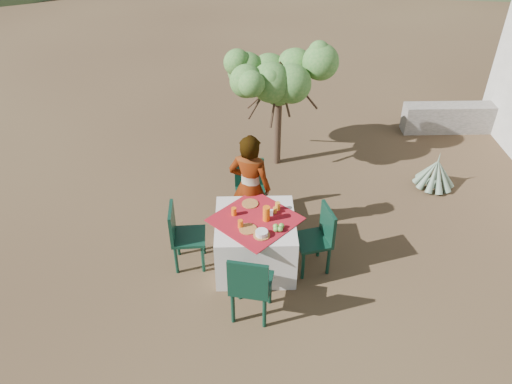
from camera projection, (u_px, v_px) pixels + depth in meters
ground at (302, 251)px, 6.96m from camera, size 160.00×160.00×0.00m
table at (255, 242)px, 6.55m from camera, size 1.30×1.30×0.76m
chair_far at (250, 187)px, 7.32m from camera, size 0.47×0.47×0.93m
chair_near at (250, 285)px, 5.69m from camera, size 0.55×0.55×1.00m
chair_left at (182, 234)px, 6.47m from camera, size 0.45×0.45×0.93m
chair_right at (318, 236)px, 6.43m from camera, size 0.52×0.52×0.93m
person at (250, 188)px, 6.80m from camera, size 0.68×0.56×1.62m
shrub_tree at (282, 82)px, 8.02m from camera, size 1.60×1.57×1.88m
agave at (435, 174)px, 8.12m from camera, size 0.66×0.67×0.70m
stone_wall at (470, 118)px, 9.63m from camera, size 2.60×0.35×0.55m
plate_far at (250, 204)px, 6.58m from camera, size 0.22×0.22×0.01m
plate_near at (248, 229)px, 6.16m from camera, size 0.22×0.22×0.01m
glass_far at (234, 211)px, 6.37m from camera, size 0.07×0.07×0.11m
glass_near at (240, 224)px, 6.17m from camera, size 0.07×0.07×0.11m
juice_pitcher at (266, 214)px, 6.25m from camera, size 0.09×0.09×0.20m
bowl_plate at (262, 235)px, 6.06m from camera, size 0.21×0.21×0.01m
white_bowl at (262, 233)px, 6.04m from camera, size 0.15×0.15×0.06m
jar_left at (275, 210)px, 6.41m from camera, size 0.05×0.05×0.08m
jar_right at (278, 206)px, 6.46m from camera, size 0.07×0.07×0.11m
napkin_holder at (270, 213)px, 6.37m from camera, size 0.07×0.04×0.08m
fruit_cluster at (278, 228)px, 6.13m from camera, size 0.14×0.13×0.07m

